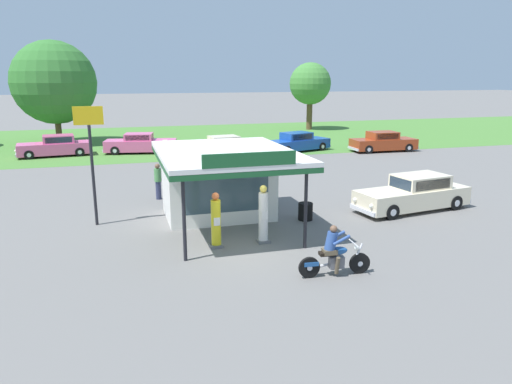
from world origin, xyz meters
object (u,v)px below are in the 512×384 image
motorcycle_with_rider (334,255)px  gas_pump_nearside (216,222)px  parked_car_back_row_right (298,143)px  bystander_strolling_foreground (165,151)px  parked_car_back_row_centre_left (141,144)px  bystander_standing_back_lot (158,180)px  roadside_pole_sign (91,145)px  parked_car_back_row_left (227,147)px  gas_pump_offside (263,216)px  parked_car_second_row_spare (55,147)px  parked_car_back_row_centre (383,142)px  spare_tire_stack (305,211)px  featured_classic_sedan (414,194)px

motorcycle_with_rider → gas_pump_nearside: bearing=130.2°
parked_car_back_row_right → bystander_strolling_foreground: bystander_strolling_foreground is taller
gas_pump_nearside → parked_car_back_row_centre_left: (-1.38, 22.05, -0.20)m
bystander_standing_back_lot → roadside_pole_sign: roadside_pole_sign is taller
parked_car_back_row_left → bystander_strolling_foreground: (-4.62, -1.71, 0.18)m
gas_pump_offside → parked_car_back_row_right: 21.38m
motorcycle_with_rider → parked_car_back_row_centre_left: bearing=99.5°
parked_car_second_row_spare → roadside_pole_sign: 18.98m
parked_car_back_row_right → parked_car_back_row_left: size_ratio=1.07×
parked_car_back_row_centre → parked_car_back_row_left: bearing=175.8°
bystander_strolling_foreground → spare_tire_stack: bearing=-74.0°
parked_car_back_row_left → bystander_standing_back_lot: bystander_standing_back_lot is taller
parked_car_back_row_centre → roadside_pole_sign: roadside_pole_sign is taller
featured_classic_sedan → parked_car_second_row_spare: size_ratio=1.04×
bystander_standing_back_lot → parked_car_back_row_centre_left: bearing=90.2°
spare_tire_stack → parked_car_second_row_spare: bearing=120.2°
parked_car_second_row_spare → spare_tire_stack: bearing=-59.8°
spare_tire_stack → parked_car_back_row_centre: bearing=50.3°
parked_car_back_row_left → bystander_strolling_foreground: bearing=-159.7°
parked_car_back_row_right → spare_tire_stack: bearing=-110.3°
gas_pump_nearside → spare_tire_stack: gas_pump_nearside is taller
parked_car_back_row_centre_left → bystander_strolling_foreground: bystander_strolling_foreground is taller
featured_classic_sedan → bystander_strolling_foreground: bystander_strolling_foreground is taller
featured_classic_sedan → parked_car_second_row_spare: bearing=130.1°
parked_car_back_row_centre_left → gas_pump_nearside: bearing=-86.4°
spare_tire_stack → roadside_pole_sign: bearing=168.2°
parked_car_back_row_right → roadside_pole_sign: bearing=-133.3°
parked_car_second_row_spare → roadside_pole_sign: bearing=-79.4°
parked_car_back_row_left → spare_tire_stack: 16.38m
parked_car_second_row_spare → roadside_pole_sign: roadside_pole_sign is taller
motorcycle_with_rider → featured_classic_sedan: bearing=40.7°
gas_pump_offside → parked_car_second_row_spare: 24.20m
gas_pump_nearside → bystander_strolling_foreground: size_ratio=1.20×
gas_pump_offside → parked_car_back_row_centre: gas_pump_offside is taller
motorcycle_with_rider → parked_car_second_row_spare: 27.76m
parked_car_back_row_centre_left → spare_tire_stack: size_ratio=8.00×
bystander_standing_back_lot → motorcycle_with_rider: bearing=-68.5°
gas_pump_offside → roadside_pole_sign: 7.32m
bystander_standing_back_lot → roadside_pole_sign: (-2.75, -3.43, 2.29)m
gas_pump_offside → roadside_pole_sign: (-5.80, 3.86, 2.24)m
roadside_pole_sign → spare_tire_stack: bearing=-11.8°
parked_car_back_row_centre → roadside_pole_sign: (-21.13, -13.72, 2.51)m
parked_car_back_row_left → gas_pump_nearside: bearing=-104.0°
bystander_strolling_foreground → featured_classic_sedan: bearing=-57.2°
gas_pump_offside → bystander_strolling_foreground: size_ratio=1.29×
gas_pump_nearside → parked_car_back_row_centre: 24.49m
gas_pump_nearside → gas_pump_offside: 1.71m
spare_tire_stack → bystander_strolling_foreground: bearing=106.0°
parked_car_back_row_centre → bystander_strolling_foreground: size_ratio=3.25×
parked_car_back_row_right → parked_car_back_row_centre: (6.45, -1.86, 0.02)m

